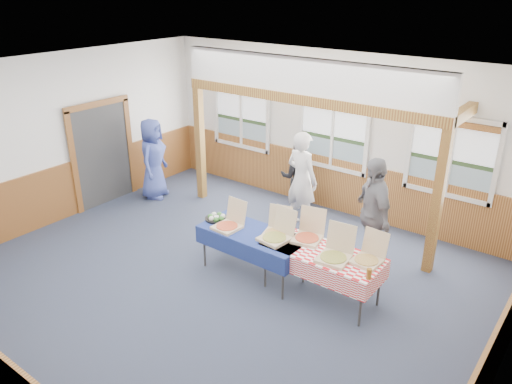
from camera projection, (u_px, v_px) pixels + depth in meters
floor at (220, 281)px, 7.89m from camera, size 8.00×8.00×0.00m
ceiling at (213, 77)px, 6.64m from camera, size 8.00×8.00×0.00m
wall_back at (334, 133)px, 9.83m from camera, size 8.00×0.00×8.00m
wall_left at (58, 139)px, 9.48m from camera, size 0.00×8.00×8.00m
wainscot_back at (330, 183)px, 10.23m from camera, size 7.98×0.05×1.10m
wainscot_left at (67, 190)px, 9.88m from camera, size 0.05×6.98×1.10m
wainscot_right at (492, 360)px, 5.47m from camera, size 0.05×6.98×1.10m
cased_opening at (102, 155)px, 10.34m from camera, size 0.06×1.30×2.10m
window_left at (241, 113)px, 11.05m from camera, size 1.56×0.10×1.46m
window_mid at (333, 130)px, 9.77m from camera, size 1.56×0.10×1.46m
window_right at (452, 153)px, 8.50m from camera, size 1.56×0.10×1.46m
post_left at (200, 144)px, 10.50m from camera, size 0.15×0.15×2.40m
post_right at (437, 203)px, 7.72m from camera, size 0.15×0.15×2.40m
cross_beam at (303, 99)px, 8.60m from camera, size 5.15×0.18×0.18m
table_left at (253, 236)px, 7.82m from camera, size 1.88×1.27×0.76m
table_right at (322, 255)px, 7.26m from camera, size 1.93×1.37×0.76m
pizza_box_a at (229, 224)px, 7.91m from camera, size 0.41×0.49×0.42m
pizza_box_b at (276, 231)px, 7.70m from camera, size 0.48×0.54×0.41m
pizza_box_c at (276, 235)px, 7.55m from camera, size 0.47×0.55×0.45m
pizza_box_d at (308, 236)px, 7.55m from camera, size 0.50×0.57×0.44m
pizza_box_e at (335, 255)px, 7.02m from camera, size 0.47×0.56×0.46m
pizza_box_f at (368, 258)px, 6.95m from camera, size 0.40×0.48×0.41m
veggie_tray at (217, 218)px, 8.20m from camera, size 0.38×0.38×0.09m
drink_glass at (369, 274)px, 6.55m from camera, size 0.07×0.07×0.15m
woman_white at (302, 180)px, 9.32m from camera, size 0.76×0.57×1.88m
woman_black at (297, 177)px, 10.06m from camera, size 0.87×0.81×1.44m
man_blue at (153, 159)px, 10.65m from camera, size 0.86×1.01×1.75m
person_grey at (372, 214)px, 7.95m from camera, size 1.13×1.10×1.90m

